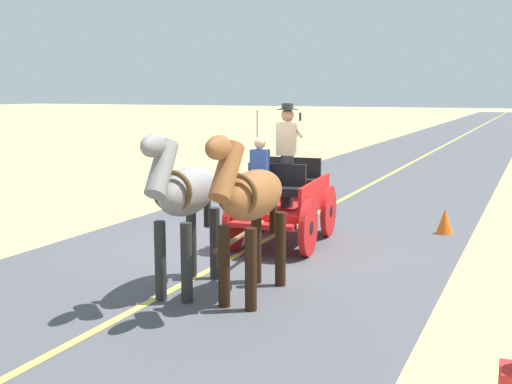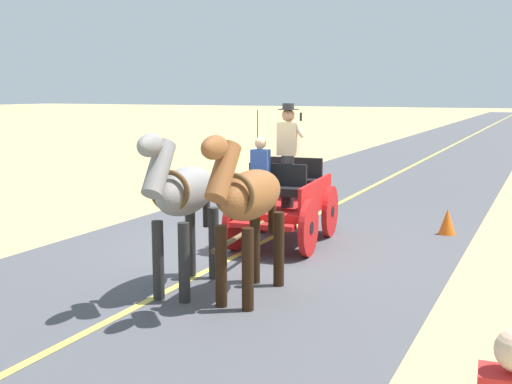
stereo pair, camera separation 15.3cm
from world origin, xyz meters
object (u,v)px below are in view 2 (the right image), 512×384
(horse_drawn_carriage, at_px, (284,199))
(horse_off_side, at_px, (183,195))
(horse_near_side, at_px, (248,199))
(traffic_cone, at_px, (447,222))

(horse_drawn_carriage, bearing_deg, horse_off_side, 86.88)
(horse_near_side, height_order, horse_off_side, same)
(horse_drawn_carriage, distance_m, horse_off_side, 3.11)
(horse_off_side, bearing_deg, horse_drawn_carriage, -93.12)
(horse_near_side, xyz_separation_m, traffic_cone, (-1.78, -5.00, -1.07))
(horse_drawn_carriage, xyz_separation_m, horse_off_side, (0.17, 3.06, 0.51))
(horse_drawn_carriage, bearing_deg, horse_near_side, 104.26)
(horse_drawn_carriage, height_order, traffic_cone, horse_drawn_carriage)
(horse_drawn_carriage, distance_m, traffic_cone, 3.29)
(horse_drawn_carriage, relative_size, horse_off_side, 2.04)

